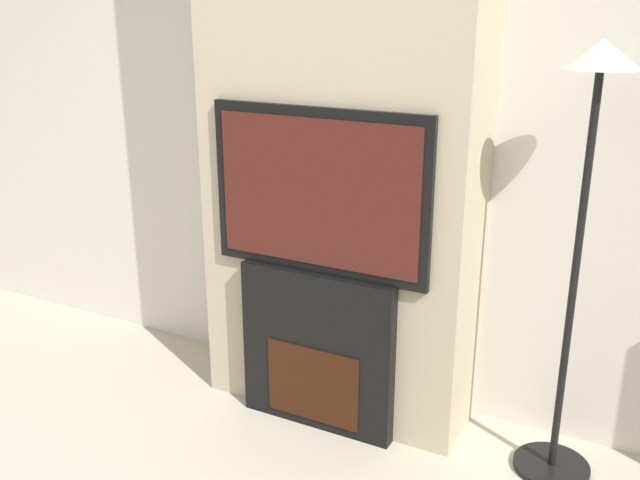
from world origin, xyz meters
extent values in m
cube|color=silver|center=(0.00, 2.03, 1.35)|extent=(6.00, 0.06, 2.70)
cube|color=#BCAD8E|center=(0.00, 1.80, 1.35)|extent=(1.22, 0.39, 2.70)
cube|color=black|center=(0.00, 1.61, 0.37)|extent=(0.72, 0.14, 0.74)
cube|color=#33160A|center=(0.00, 1.54, 0.22)|extent=(0.45, 0.01, 0.35)
cube|color=black|center=(0.00, 1.61, 1.09)|extent=(0.98, 0.06, 0.70)
cube|color=#471914|center=(0.00, 1.58, 1.09)|extent=(0.91, 0.01, 0.62)
cylinder|color=black|center=(1.02, 1.73, 0.01)|extent=(0.31, 0.31, 0.03)
cylinder|color=black|center=(1.02, 1.73, 0.82)|extent=(0.03, 0.03, 1.59)
cone|color=silver|center=(1.02, 1.73, 1.67)|extent=(0.27, 0.27, 0.10)
camera|label=1|loc=(1.32, -0.91, 1.84)|focal=40.00mm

